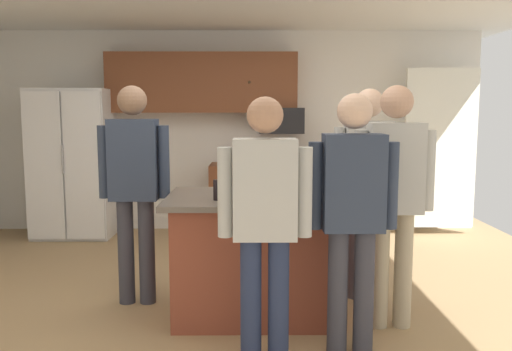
{
  "coord_description": "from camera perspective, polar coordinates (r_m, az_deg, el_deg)",
  "views": [
    {
      "loc": [
        0.23,
        -4.16,
        1.57
      ],
      "look_at": [
        0.27,
        0.06,
        1.05
      ],
      "focal_mm": 36.81,
      "sensor_mm": 36.0,
      "label": 1
    }
  ],
  "objects": [
    {
      "name": "floor",
      "position": [
        4.46,
        -3.51,
        -13.63
      ],
      "size": [
        7.04,
        7.04,
        0.0
      ],
      "primitive_type": "plane",
      "color": "tan",
      "rests_on": "ground"
    },
    {
      "name": "back_wall",
      "position": [
        6.97,
        -2.35,
        4.79
      ],
      "size": [
        6.4,
        0.1,
        2.6
      ],
      "primitive_type": "cube",
      "color": "white",
      "rests_on": "ground"
    },
    {
      "name": "french_door_window_panel",
      "position": [
        6.99,
        19.38,
        2.77
      ],
      "size": [
        0.9,
        0.06,
        2.0
      ],
      "primitive_type": "cube",
      "color": "white",
      "rests_on": "ground"
    },
    {
      "name": "cabinet_run_upper",
      "position": [
        6.8,
        -5.86,
        9.97
      ],
      "size": [
        2.4,
        0.38,
        0.75
      ],
      "color": "brown"
    },
    {
      "name": "cabinet_run_lower",
      "position": [
        6.75,
        2.69,
        -2.55
      ],
      "size": [
        1.8,
        0.63,
        0.9
      ],
      "color": "brown",
      "rests_on": "ground"
    },
    {
      "name": "refrigerator",
      "position": [
        6.95,
        -19.18,
        1.26
      ],
      "size": [
        0.95,
        0.76,
        1.84
      ],
      "color": "white",
      "rests_on": "ground"
    },
    {
      "name": "microwave_over_range",
      "position": [
        6.68,
        2.73,
        5.98
      ],
      "size": [
        0.56,
        0.4,
        0.32
      ],
      "primitive_type": "cube",
      "color": "black"
    },
    {
      "name": "kitchen_island",
      "position": [
        4.08,
        0.03,
        -8.61
      ],
      "size": [
        1.35,
        0.94,
        0.93
      ],
      "color": "brown",
      "rests_on": "ground"
    },
    {
      "name": "person_elder_center",
      "position": [
        3.38,
        10.46,
        -3.33
      ],
      "size": [
        0.57,
        0.22,
        1.68
      ],
      "rotation": [
        0.0,
        0.0,
        2.31
      ],
      "color": "#383842",
      "rests_on": "ground"
    },
    {
      "name": "person_host_foreground",
      "position": [
        3.17,
        0.97,
        -4.2
      ],
      "size": [
        0.57,
        0.22,
        1.66
      ],
      "rotation": [
        0.0,
        0.0,
        1.63
      ],
      "color": "#232D4C",
      "rests_on": "ground"
    },
    {
      "name": "person_guest_by_door",
      "position": [
        4.32,
        -13.08,
        -0.34
      ],
      "size": [
        0.57,
        0.23,
        1.77
      ],
      "rotation": [
        0.0,
        0.0,
        -0.25
      ],
      "color": "#383842",
      "rests_on": "ground"
    },
    {
      "name": "person_guest_left",
      "position": [
        3.86,
        14.77,
        -1.46
      ],
      "size": [
        0.57,
        0.23,
        1.75
      ],
      "rotation": [
        0.0,
        0.0,
        2.9
      ],
      "color": "tan",
      "rests_on": "ground"
    },
    {
      "name": "person_guest_right",
      "position": [
        4.43,
        12.04,
        -0.3
      ],
      "size": [
        0.57,
        0.23,
        1.75
      ],
      "rotation": [
        0.0,
        0.0,
        -2.77
      ],
      "color": "#4C5166",
      "rests_on": "ground"
    },
    {
      "name": "tumbler_amber",
      "position": [
        4.24,
        -1.65,
        -0.69
      ],
      "size": [
        0.07,
        0.07,
        0.14
      ],
      "color": "black",
      "rests_on": "kitchen_island"
    },
    {
      "name": "glass_short_whisky",
      "position": [
        4.19,
        5.48,
        -0.79
      ],
      "size": [
        0.07,
        0.07,
        0.14
      ],
      "color": "black",
      "rests_on": "kitchen_island"
    },
    {
      "name": "mug_ceramic_white",
      "position": [
        3.93,
        6.39,
        -1.72
      ],
      "size": [
        0.13,
        0.09,
        0.09
      ],
      "color": "#4C6B99",
      "rests_on": "kitchen_island"
    },
    {
      "name": "glass_pilsner",
      "position": [
        3.76,
        5.37,
        -1.59
      ],
      "size": [
        0.07,
        0.07,
        0.16
      ],
      "color": "black",
      "rests_on": "kitchen_island"
    },
    {
      "name": "glass_dark_ale",
      "position": [
        3.79,
        -4.19,
        -1.57
      ],
      "size": [
        0.06,
        0.06,
        0.15
      ],
      "color": "black",
      "rests_on": "kitchen_island"
    },
    {
      "name": "serving_tray",
      "position": [
        4.03,
        -0.87,
        -1.81
      ],
      "size": [
        0.44,
        0.3,
        0.04
      ],
      "color": "#B7B7BC",
      "rests_on": "kitchen_island"
    }
  ]
}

